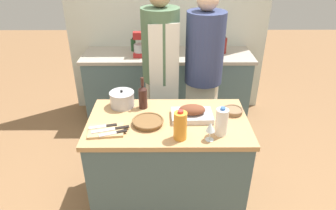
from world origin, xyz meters
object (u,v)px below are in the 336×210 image
(cutting_board, at_px, (106,131))
(knife_paring, at_px, (104,126))
(wine_glass_left, at_px, (210,128))
(knife_bread, at_px, (114,133))
(person_cook_aproned, at_px, (161,67))
(person_cook_guest, at_px, (203,70))
(mixing_bowl, at_px, (233,111))
(juice_jug, at_px, (180,126))
(wicker_basket, at_px, (148,122))
(knife_chef, at_px, (112,129))
(roasting_pan, at_px, (192,113))
(milk_jug, at_px, (222,122))
(condiment_bottle_short, at_px, (133,45))
(wine_bottle_green, at_px, (143,96))
(condiment_bottle_extra, at_px, (172,45))
(stand_mixer, at_px, (141,46))
(condiment_bottle_tall, at_px, (224,46))
(stock_pot, at_px, (122,99))

(cutting_board, xyz_separation_m, knife_paring, (-0.02, 0.04, 0.01))
(wine_glass_left, xyz_separation_m, knife_bread, (-0.70, 0.06, -0.08))
(person_cook_aproned, distance_m, person_cook_guest, 0.44)
(mixing_bowl, relative_size, juice_jug, 0.72)
(mixing_bowl, relative_size, knife_paring, 0.79)
(wicker_basket, distance_m, knife_chef, 0.28)
(wine_glass_left, bearing_deg, person_cook_aproned, 108.75)
(roasting_pan, relative_size, milk_jug, 1.48)
(knife_bread, xyz_separation_m, condiment_bottle_short, (-0.03, 1.82, 0.09))
(juice_jug, height_order, knife_bread, juice_jug)
(mixing_bowl, height_order, wine_bottle_green, wine_bottle_green)
(person_cook_aproned, bearing_deg, condiment_bottle_extra, 68.00)
(knife_paring, bearing_deg, condiment_bottle_extra, 71.73)
(wine_bottle_green, relative_size, knife_bread, 1.36)
(knife_paring, height_order, knife_bread, same)
(stand_mixer, bearing_deg, cutting_board, -95.63)
(wicker_basket, distance_m, condiment_bottle_tall, 1.79)
(wine_bottle_green, height_order, knife_bread, wine_bottle_green)
(wine_glass_left, bearing_deg, knife_paring, 169.07)
(person_cook_aproned, bearing_deg, condiment_bottle_short, 102.12)
(stand_mixer, bearing_deg, stock_pot, -93.93)
(wine_bottle_green, bearing_deg, knife_chef, -119.88)
(person_cook_guest, bearing_deg, person_cook_aproned, -164.14)
(wicker_basket, distance_m, stock_pot, 0.38)
(knife_bread, bearing_deg, stand_mixer, 86.96)
(stock_pot, distance_m, person_cook_guest, 0.94)
(stand_mixer, bearing_deg, person_cook_aproned, -67.69)
(condiment_bottle_extra, bearing_deg, juice_jug, -89.00)
(knife_paring, relative_size, condiment_bottle_tall, 1.01)
(roasting_pan, bearing_deg, cutting_board, -163.71)
(stock_pot, xyz_separation_m, knife_paring, (-0.10, -0.36, -0.05))
(knife_bread, bearing_deg, mixing_bowl, 18.79)
(cutting_board, relative_size, milk_jug, 1.24)
(stock_pot, height_order, milk_jug, milk_jug)
(cutting_board, height_order, condiment_bottle_extra, condiment_bottle_extra)
(mixing_bowl, bearing_deg, knife_chef, -164.34)
(wine_glass_left, bearing_deg, knife_chef, 171.14)
(roasting_pan, height_order, knife_paring, roasting_pan)
(stand_mixer, distance_m, condiment_bottle_short, 0.24)
(knife_chef, bearing_deg, roasting_pan, 17.14)
(stock_pot, bearing_deg, cutting_board, -100.53)
(knife_paring, bearing_deg, stand_mixer, 83.38)
(cutting_board, relative_size, condiment_bottle_extra, 1.38)
(mixing_bowl, bearing_deg, stand_mixer, 123.41)
(mixing_bowl, distance_m, knife_chef, 1.00)
(wicker_basket, height_order, wine_bottle_green, wine_bottle_green)
(juice_jug, distance_m, condiment_bottle_tall, 1.86)
(cutting_board, distance_m, person_cook_aproned, 1.06)
(condiment_bottle_extra, relative_size, person_cook_aproned, 0.11)
(knife_chef, distance_m, condiment_bottle_tall, 2.01)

